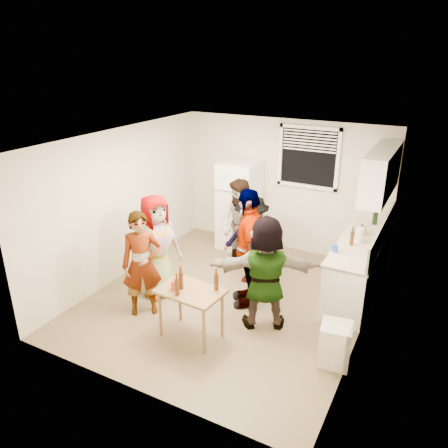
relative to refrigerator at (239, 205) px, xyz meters
The scene contains 23 objects.
room 2.20m from the refrigerator, 68.25° to the right, with size 4.00×4.50×2.50m, color beige, non-canonical shape.
window 1.60m from the refrigerator, 15.38° to the left, with size 1.12×0.10×1.06m, color white, non-canonical shape.
refrigerator is the anchor object (origin of this frame).
counter_lower 2.59m from the refrigerator, 16.59° to the right, with size 0.60×2.20×0.86m, color white.
countertop 2.56m from the refrigerator, 16.59° to the right, with size 0.64×2.22×0.04m, color beige.
backsplash 2.84m from the refrigerator, 14.94° to the right, with size 0.03×2.20×0.36m, color beige.
upper_cabinets 2.85m from the refrigerator, 11.61° to the right, with size 0.34×1.60×0.70m, color white.
kettle 2.45m from the refrigerator, 11.50° to the right, with size 0.23×0.19×0.19m, color silver, non-canonical shape.
paper_towel 2.56m from the refrigerator, 18.09° to the right, with size 0.11×0.11×0.23m, color white.
wine_bottle 2.50m from the refrigerator, ahead, with size 0.08×0.08×0.33m, color black.
beer_bottle_counter 2.54m from the refrigerator, 22.41° to the right, with size 0.06×0.06×0.22m, color #47230C.
blue_cup 2.56m from the refrigerator, 31.08° to the right, with size 0.08×0.08×0.11m, color blue.
picture_frame 2.71m from the refrigerator, ahead, with size 0.02×0.17×0.14m, color #EDE055.
trash_bin 3.73m from the refrigerator, 45.15° to the right, with size 0.37×0.37×0.55m, color beige.
serving_table 3.17m from the refrigerator, 75.95° to the right, with size 0.84×0.56×0.71m, color brown, non-canonical shape.
beer_bottle_table 3.05m from the refrigerator, 78.39° to the right, with size 0.06×0.06×0.24m, color #47230C.
red_cup 3.09m from the refrigerator, 79.80° to the right, with size 0.10×0.10×0.13m, color #AF3A19.
guest_grey 2.42m from the refrigerator, 98.06° to the right, with size 0.81×1.65×0.52m, color gray.
guest_stripe 2.91m from the refrigerator, 93.90° to the right, with size 0.57×1.57×0.38m, color #141933.
guest_back_left 1.28m from the refrigerator, 62.52° to the right, with size 0.79×1.62×0.61m, color brown.
guest_back_right 1.70m from the refrigerator, 56.26° to the right, with size 0.98×1.52×0.56m, color #45454B.
guest_black 2.27m from the refrigerator, 60.29° to the right, with size 1.08×1.84×0.45m, color black.
guest_orange 2.84m from the refrigerator, 56.36° to the right, with size 1.52×1.64×0.48m, color #F38C5E.
Camera 1 is at (2.71, -5.27, 3.62)m, focal length 35.00 mm.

